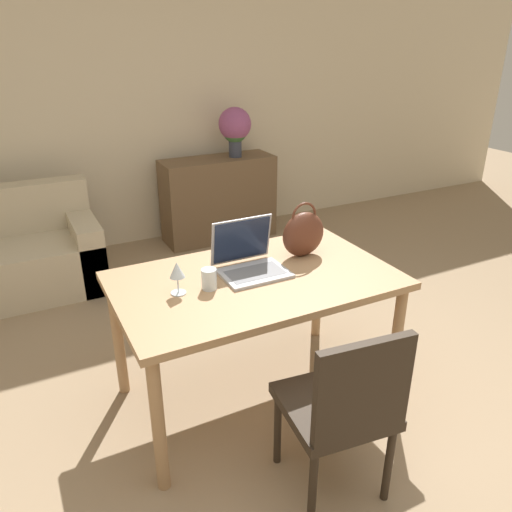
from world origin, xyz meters
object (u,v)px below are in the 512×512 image
at_px(drinking_glass, 209,279).
at_px(chair, 344,405).
at_px(laptop, 248,257).
at_px(flower_vase, 235,127).
at_px(handbag, 303,234).
at_px(couch, 2,260).
at_px(wine_glass, 177,272).

bearing_deg(drinking_glass, chair, -69.41).
relative_size(laptop, flower_vase, 0.74).
bearing_deg(handbag, couch, 129.80).
bearing_deg(laptop, wine_glass, -168.25).
bearing_deg(chair, drinking_glass, 116.92).
xyz_separation_m(couch, handbag, (1.59, -1.91, 0.61)).
bearing_deg(flower_vase, wine_glass, -120.80).
distance_m(couch, flower_vase, 2.37).
bearing_deg(flower_vase, laptop, -113.29).
bearing_deg(laptop, drinking_glass, -157.84).
bearing_deg(couch, handbag, -50.20).
bearing_deg(flower_vase, chair, -106.99).
bearing_deg(drinking_glass, flower_vase, 62.30).
height_order(laptop, flower_vase, flower_vase).
distance_m(chair, couch, 3.08).
xyz_separation_m(chair, handbag, (0.35, 0.90, 0.40)).
relative_size(drinking_glass, flower_vase, 0.22).
xyz_separation_m(couch, flower_vase, (2.20, 0.31, 0.82)).
distance_m(couch, drinking_glass, 2.32).
relative_size(wine_glass, handbag, 0.53).
bearing_deg(wine_glass, couch, 111.67).
xyz_separation_m(couch, wine_glass, (0.80, -2.02, 0.59)).
xyz_separation_m(couch, drinking_glass, (0.96, -2.05, 0.53)).
height_order(couch, flower_vase, flower_vase).
bearing_deg(laptop, handbag, 4.43).
bearing_deg(chair, flower_vase, 79.35).
xyz_separation_m(couch, laptop, (1.23, -1.94, 0.55)).
relative_size(handbag, flower_vase, 0.67).
distance_m(chair, wine_glass, 0.98).
bearing_deg(couch, chair, -66.09).
bearing_deg(drinking_glass, handbag, 12.36).
relative_size(chair, couch, 0.60).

